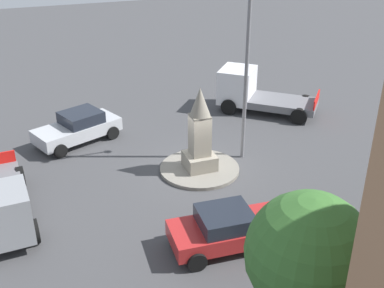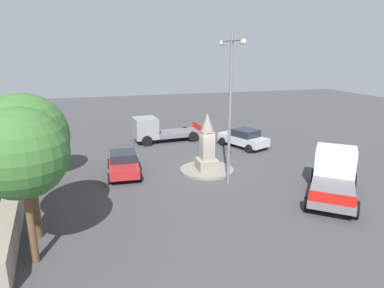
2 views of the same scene
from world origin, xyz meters
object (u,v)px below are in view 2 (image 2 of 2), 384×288
at_px(car_red_passing, 123,163).
at_px(monument, 207,145).
at_px(truck_grey_far_side, 157,130).
at_px(tree_near_wall, 24,138).
at_px(tree_mid_cluster, 34,125).
at_px(car_silver_approaching, 244,138).
at_px(truck_white_waiting, 334,173).
at_px(tree_far_corner, 21,154).
at_px(streetlamp, 230,97).

bearing_deg(car_red_passing, monument, -100.17).
distance_m(car_red_passing, truck_grey_far_side, 7.92).
relative_size(tree_near_wall, tree_mid_cluster, 1.22).
bearing_deg(tree_near_wall, car_red_passing, -32.39).
bearing_deg(car_silver_approaching, tree_mid_cluster, 102.92).
height_order(car_red_passing, truck_grey_far_side, truck_grey_far_side).
bearing_deg(monument, truck_white_waiting, -133.26).
bearing_deg(tree_near_wall, tree_mid_cluster, 5.91).
relative_size(monument, truck_white_waiting, 0.68).
xyz_separation_m(car_silver_approaching, tree_mid_cluster, (-3.32, 14.48, 2.62)).
xyz_separation_m(monument, car_red_passing, (0.92, 5.11, -0.99)).
xyz_separation_m(truck_white_waiting, truck_grey_far_side, (13.14, 7.10, -0.06)).
relative_size(tree_mid_cluster, tree_far_corner, 0.86).
distance_m(monument, tree_far_corner, 11.86).
bearing_deg(truck_white_waiting, car_silver_approaching, 4.83).
xyz_separation_m(monument, tree_far_corner, (-7.34, 9.00, 2.37)).
xyz_separation_m(tree_mid_cluster, tree_far_corner, (-8.48, -0.88, 0.71)).
xyz_separation_m(car_red_passing, car_silver_approaching, (3.54, -9.71, 0.03)).
height_order(streetlamp, tree_near_wall, streetlamp).
bearing_deg(car_red_passing, truck_grey_far_side, -25.54).
xyz_separation_m(truck_grey_far_side, tree_far_corner, (-15.40, 7.30, 3.07)).
xyz_separation_m(car_red_passing, truck_grey_far_side, (7.14, -3.41, 0.29)).
relative_size(car_silver_approaching, truck_white_waiting, 0.82).
relative_size(monument, streetlamp, 0.43).
distance_m(tree_near_wall, tree_mid_cluster, 6.74).
height_order(car_silver_approaching, tree_mid_cluster, tree_mid_cluster).
bearing_deg(tree_far_corner, monument, -50.80).
relative_size(streetlamp, car_red_passing, 2.08).
distance_m(truck_white_waiting, tree_mid_cluster, 16.66).
height_order(truck_grey_far_side, tree_far_corner, tree_far_corner).
distance_m(streetlamp, tree_mid_cluster, 11.05).
distance_m(truck_white_waiting, truck_grey_far_side, 14.94).
height_order(truck_white_waiting, tree_mid_cluster, tree_mid_cluster).
relative_size(car_red_passing, truck_grey_far_side, 0.71).
height_order(truck_white_waiting, tree_far_corner, tree_far_corner).
relative_size(car_red_passing, tree_near_wall, 0.68).
distance_m(truck_grey_far_side, tree_mid_cluster, 10.97).
height_order(monument, car_silver_approaching, monument).
xyz_separation_m(streetlamp, tree_far_corner, (-5.09, 9.51, -0.90)).
relative_size(streetlamp, tree_far_corner, 1.47).
height_order(car_red_passing, car_silver_approaching, car_silver_approaching).
xyz_separation_m(streetlamp, car_red_passing, (3.17, 5.62, -4.26)).
distance_m(car_silver_approaching, truck_white_waiting, 9.59).
distance_m(car_silver_approaching, tree_mid_cluster, 15.08).
relative_size(car_red_passing, truck_white_waiting, 0.75).
distance_m(car_red_passing, truck_white_waiting, 12.11).
bearing_deg(car_silver_approaching, monument, 134.13).
bearing_deg(tree_mid_cluster, tree_far_corner, -174.09).
relative_size(monument, tree_far_corner, 0.64).
height_order(monument, tree_far_corner, tree_far_corner).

